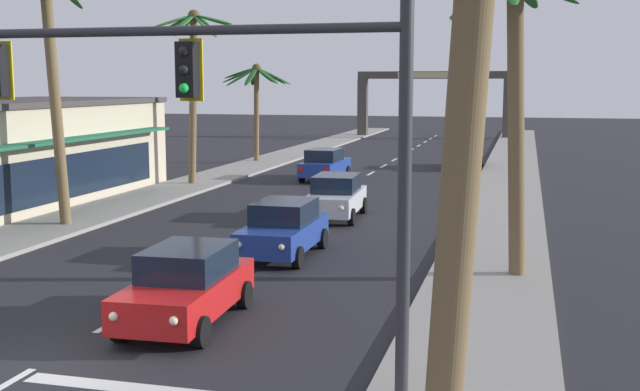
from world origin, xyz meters
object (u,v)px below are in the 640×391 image
(palm_left_second, at_px, (50,47))
(palm_left_third, at_px, (193,62))
(palm_right_second, at_px, (516,68))
(town_gateway_arch, at_px, (434,94))
(sedan_lead_at_stop_bar, at_px, (187,285))
(sedan_fifth_in_queue, at_px, (336,196))
(sedan_parked_nearest_kerb, at_px, (466,154))
(sedan_oncoming_far, at_px, (325,164))
(traffic_signal_mast, at_px, (193,104))
(sedan_third_in_queue, at_px, (284,228))
(palm_right_nearest, at_px, (468,90))
(palm_left_farthest, at_px, (256,88))

(palm_left_second, relative_size, palm_left_third, 1.07)
(palm_right_second, distance_m, town_gateway_arch, 55.23)
(palm_left_second, xyz_separation_m, palm_left_third, (0.19, 11.98, -0.27))
(sedan_lead_at_stop_bar, height_order, sedan_fifth_in_queue, same)
(sedan_parked_nearest_kerb, distance_m, palm_left_third, 18.26)
(sedan_lead_at_stop_bar, height_order, town_gateway_arch, town_gateway_arch)
(sedan_lead_at_stop_bar, distance_m, sedan_oncoming_far, 25.83)
(traffic_signal_mast, distance_m, sedan_fifth_in_queue, 17.63)
(palm_left_second, bearing_deg, palm_left_third, 89.09)
(sedan_third_in_queue, xyz_separation_m, sedan_oncoming_far, (-3.45, 18.63, 0.00))
(sedan_parked_nearest_kerb, relative_size, palm_right_nearest, 0.56)
(palm_left_third, xyz_separation_m, town_gateway_arch, (7.54, 38.92, -2.12))
(palm_left_farthest, height_order, palm_right_nearest, palm_right_nearest)
(sedan_third_in_queue, height_order, sedan_oncoming_far, same)
(palm_left_farthest, height_order, town_gateway_arch, palm_left_farthest)
(sedan_oncoming_far, xyz_separation_m, palm_right_nearest, (9.82, -32.45, 4.29))
(sedan_oncoming_far, relative_size, palm_right_second, 0.55)
(palm_left_second, bearing_deg, palm_left_farthest, 91.68)
(palm_right_second, bearing_deg, sedan_oncoming_far, 117.10)
(traffic_signal_mast, distance_m, palm_left_second, 16.84)
(palm_right_second, bearing_deg, palm_left_second, 167.04)
(sedan_fifth_in_queue, xyz_separation_m, palm_left_farthest, (-10.02, 19.59, 4.00))
(traffic_signal_mast, xyz_separation_m, palm_right_nearest, (4.78, -3.70, 0.28))
(sedan_oncoming_far, bearing_deg, town_gateway_arch, 87.02)
(sedan_lead_at_stop_bar, xyz_separation_m, town_gateway_arch, (-1.60, 60.44, 3.23))
(sedan_parked_nearest_kerb, bearing_deg, palm_right_second, -83.39)
(sedan_parked_nearest_kerb, relative_size, palm_left_second, 0.48)
(sedan_lead_at_stop_bar, distance_m, town_gateway_arch, 60.54)
(palm_right_nearest, bearing_deg, traffic_signal_mast, 142.21)
(town_gateway_arch, bearing_deg, palm_left_third, -100.96)
(palm_left_second, height_order, palm_left_farthest, palm_left_second)
(sedan_fifth_in_queue, distance_m, palm_left_farthest, 22.37)
(sedan_lead_at_stop_bar, distance_m, sedan_fifth_in_queue, 13.94)
(sedan_lead_at_stop_bar, xyz_separation_m, palm_right_nearest, (6.41, -6.85, 4.29))
(traffic_signal_mast, relative_size, sedan_lead_at_stop_bar, 2.46)
(traffic_signal_mast, height_order, sedan_fifth_in_queue, traffic_signal_mast)
(sedan_parked_nearest_kerb, xyz_separation_m, palm_right_second, (3.21, -27.74, 4.72))
(palm_left_second, bearing_deg, town_gateway_arch, 81.37)
(palm_right_nearest, bearing_deg, sedan_lead_at_stop_bar, 133.10)
(traffic_signal_mast, distance_m, town_gateway_arch, 63.67)
(traffic_signal_mast, bearing_deg, sedan_third_in_queue, 98.95)
(palm_right_second, bearing_deg, sedan_parked_nearest_kerb, 96.61)
(sedan_third_in_queue, bearing_deg, palm_left_second, 164.66)
(traffic_signal_mast, height_order, town_gateway_arch, traffic_signal_mast)
(sedan_lead_at_stop_bar, bearing_deg, traffic_signal_mast, -62.59)
(sedan_oncoming_far, xyz_separation_m, palm_left_farthest, (-6.62, 7.93, 4.00))
(sedan_lead_at_stop_bar, distance_m, sedan_third_in_queue, 6.97)
(town_gateway_arch, bearing_deg, palm_right_second, -81.36)
(sedan_fifth_in_queue, xyz_separation_m, town_gateway_arch, (-1.59, 46.50, 3.23))
(palm_left_second, bearing_deg, sedan_oncoming_far, 69.79)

